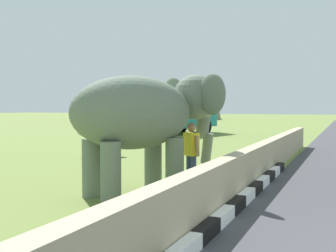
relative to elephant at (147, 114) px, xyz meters
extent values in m
cube|color=white|center=(-3.51, -2.37, -1.76)|extent=(0.90, 0.20, 0.24)
cube|color=black|center=(-2.61, -2.37, -1.76)|extent=(0.90, 0.20, 0.24)
cube|color=white|center=(-1.71, -2.37, -1.76)|extent=(0.90, 0.20, 0.24)
cube|color=black|center=(-0.81, -2.37, -1.76)|extent=(0.90, 0.20, 0.24)
cube|color=white|center=(0.09, -2.37, -1.76)|extent=(0.90, 0.20, 0.24)
cube|color=black|center=(0.99, -2.37, -1.76)|extent=(0.90, 0.20, 0.24)
cube|color=white|center=(1.89, -2.37, -1.76)|extent=(0.90, 0.20, 0.24)
cube|color=black|center=(2.79, -2.37, -1.76)|extent=(0.90, 0.20, 0.24)
cube|color=white|center=(3.69, -2.37, -1.76)|extent=(0.90, 0.20, 0.24)
cube|color=black|center=(4.59, -2.37, -1.76)|extent=(0.90, 0.20, 0.24)
cube|color=tan|center=(-0.71, -2.07, -1.38)|extent=(28.00, 0.36, 1.00)
cylinder|color=slate|center=(0.64, 0.16, -1.21)|extent=(0.44, 0.44, 1.33)
cylinder|color=slate|center=(0.20, -0.63, -1.21)|extent=(0.44, 0.44, 1.33)
cylinder|color=slate|center=(-0.84, 0.99, -1.21)|extent=(0.44, 0.44, 1.33)
cylinder|color=slate|center=(-1.28, 0.20, -1.21)|extent=(0.44, 0.44, 1.33)
ellipsoid|color=slate|center=(-0.32, 0.18, 0.05)|extent=(3.49, 2.91, 1.70)
sphere|color=slate|center=(1.31, -0.74, 0.43)|extent=(1.16, 1.16, 1.16)
ellipsoid|color=#D84C8C|center=(1.56, -0.88, 0.58)|extent=(0.63, 0.73, 0.44)
ellipsoid|color=slate|center=(1.57, 0.02, 0.48)|extent=(0.65, 0.90, 1.00)
ellipsoid|color=slate|center=(0.80, -1.34, 0.48)|extent=(0.65, 0.90, 1.00)
cylinder|color=slate|center=(1.56, -0.88, -0.12)|extent=(0.54, 0.60, 0.99)
cylinder|color=slate|center=(1.67, -0.93, -0.92)|extent=(0.42, 0.46, 0.83)
cone|color=beige|center=(1.65, -0.60, -0.02)|extent=(0.40, 0.56, 0.22)
cone|color=beige|center=(1.38, -1.09, -0.02)|extent=(0.40, 0.56, 0.22)
cylinder|color=navy|center=(1.15, -0.63, -1.47)|extent=(0.15, 0.15, 0.82)
cylinder|color=navy|center=(1.03, -0.79, -1.47)|extent=(0.15, 0.15, 0.82)
cube|color=yellow|center=(1.09, -0.71, -0.77)|extent=(0.43, 0.46, 0.58)
cylinder|color=#9E7251|center=(1.25, -0.50, -0.80)|extent=(0.17, 0.18, 0.53)
cylinder|color=#9E7251|center=(0.94, -0.92, -0.80)|extent=(0.16, 0.17, 0.53)
sphere|color=#9E7251|center=(1.09, -0.71, -0.34)|extent=(0.23, 0.23, 0.23)
cube|color=teal|center=(19.43, 7.51, 0.12)|extent=(8.52, 4.14, 3.00)
cube|color=#3F5160|center=(19.43, 7.51, 0.66)|extent=(7.89, 4.04, 0.76)
cylinder|color=black|center=(22.23, 8.09, -1.38)|extent=(1.04, 0.50, 1.00)
cylinder|color=black|center=(21.75, 5.84, -1.38)|extent=(1.04, 0.50, 1.00)
cylinder|color=black|center=(17.11, 9.17, -1.38)|extent=(1.04, 0.50, 1.00)
cylinder|color=black|center=(16.63, 6.92, -1.38)|extent=(1.04, 0.50, 1.00)
cylinder|color=beige|center=(5.59, 5.38, -1.55)|extent=(0.12, 0.12, 0.65)
cylinder|color=beige|center=(5.90, 5.57, -1.55)|extent=(0.12, 0.12, 0.65)
cylinder|color=beige|center=(6.04, 4.61, -1.55)|extent=(0.12, 0.12, 0.65)
cylinder|color=beige|center=(6.36, 4.79, -1.55)|extent=(0.12, 0.12, 0.65)
ellipsoid|color=beige|center=(5.97, 5.09, -0.98)|extent=(1.27, 1.60, 0.66)
ellipsoid|color=beige|center=(5.51, 5.89, -0.88)|extent=(0.43, 0.48, 0.32)
ellipsoid|color=slate|center=(52.29, 26.28, -1.88)|extent=(29.20, 23.36, 12.16)
camera|label=1|loc=(-8.50, -4.35, 0.17)|focal=43.23mm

